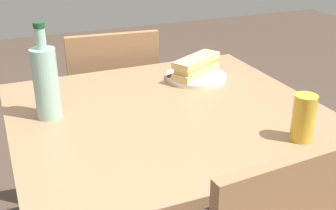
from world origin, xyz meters
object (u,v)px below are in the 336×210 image
(dining_table, at_px, (168,147))
(chair_far, at_px, (112,108))
(beer_glass, at_px, (304,118))
(baguette_sandwich_near, at_px, (196,66))
(knife_near, at_px, (183,72))
(water_bottle, at_px, (46,81))
(plate_near, at_px, (196,77))

(dining_table, bearing_deg, chair_far, 90.73)
(chair_far, distance_m, beer_glass, 1.03)
(baguette_sandwich_near, height_order, knife_near, baguette_sandwich_near)
(baguette_sandwich_near, distance_m, beer_glass, 0.53)
(dining_table, xyz_separation_m, knife_near, (0.17, 0.26, 0.14))
(dining_table, relative_size, water_bottle, 3.29)
(baguette_sandwich_near, relative_size, knife_near, 1.26)
(dining_table, distance_m, chair_far, 0.65)
(chair_far, xyz_separation_m, baguette_sandwich_near, (0.21, -0.41, 0.30))
(water_bottle, bearing_deg, baguette_sandwich_near, 12.50)
(water_bottle, bearing_deg, dining_table, -16.32)
(baguette_sandwich_near, bearing_deg, dining_table, -132.89)
(baguette_sandwich_near, relative_size, water_bottle, 0.76)
(chair_far, bearing_deg, baguette_sandwich_near, -62.64)
(chair_far, bearing_deg, water_bottle, -121.99)
(dining_table, bearing_deg, knife_near, 56.89)
(dining_table, distance_m, water_bottle, 0.43)
(dining_table, height_order, knife_near, knife_near)
(knife_near, relative_size, beer_glass, 1.35)
(baguette_sandwich_near, xyz_separation_m, beer_glass, (0.05, -0.53, 0.02))
(dining_table, xyz_separation_m, water_bottle, (-0.34, 0.10, 0.24))
(water_bottle, distance_m, beer_glass, 0.73)
(plate_near, relative_size, baguette_sandwich_near, 1.02)
(chair_far, xyz_separation_m, water_bottle, (-0.33, -0.53, 0.37))
(dining_table, xyz_separation_m, beer_glass, (0.26, -0.31, 0.19))
(knife_near, bearing_deg, dining_table, -123.11)
(plate_near, bearing_deg, knife_near, 131.78)
(knife_near, height_order, water_bottle, water_bottle)
(water_bottle, bearing_deg, knife_near, 17.45)
(chair_far, xyz_separation_m, knife_near, (0.18, -0.37, 0.27))
(plate_near, bearing_deg, baguette_sandwich_near, 180.00)
(knife_near, bearing_deg, beer_glass, -81.11)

